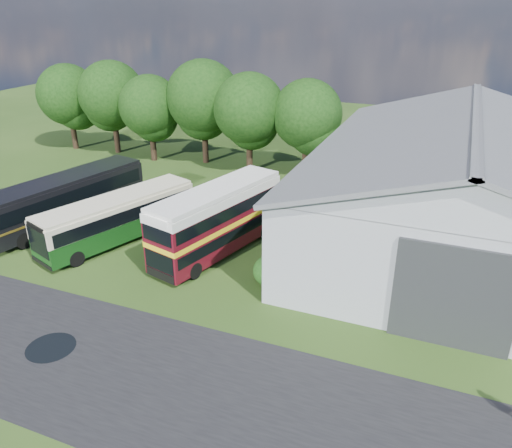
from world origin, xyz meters
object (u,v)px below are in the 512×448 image
at_px(bus_maroon_double, 217,221).
at_px(bus_dark_single, 66,199).
at_px(storage_shed, 466,178).
at_px(bus_green_single, 118,217).

relative_size(bus_maroon_double, bus_dark_single, 0.82).
relative_size(storage_shed, bus_maroon_double, 2.46).
bearing_deg(storage_shed, bus_maroon_double, -150.89).
height_order(storage_shed, bus_dark_single, storage_shed).
distance_m(bus_green_single, bus_maroon_double, 6.76).
bearing_deg(storage_shed, bus_green_single, -157.31).
bearing_deg(bus_maroon_double, bus_green_single, -157.60).
bearing_deg(bus_dark_single, bus_green_single, 1.12).
xyz_separation_m(storage_shed, bus_green_single, (-20.32, -8.50, -2.59)).
height_order(storage_shed, bus_green_single, storage_shed).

